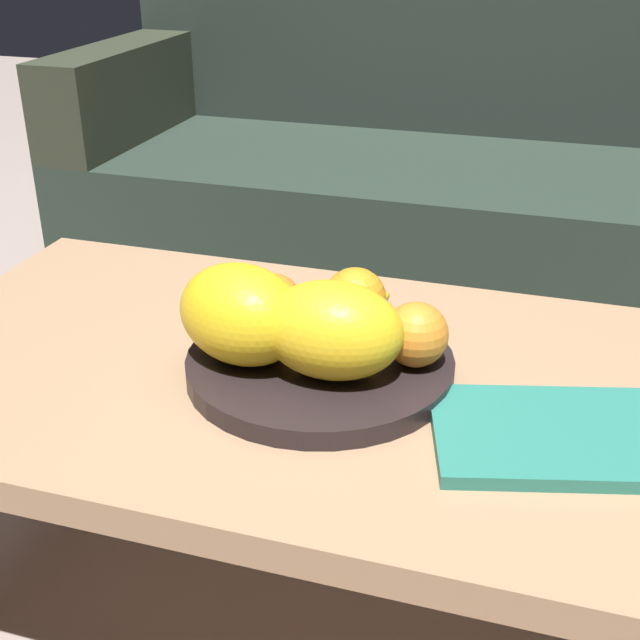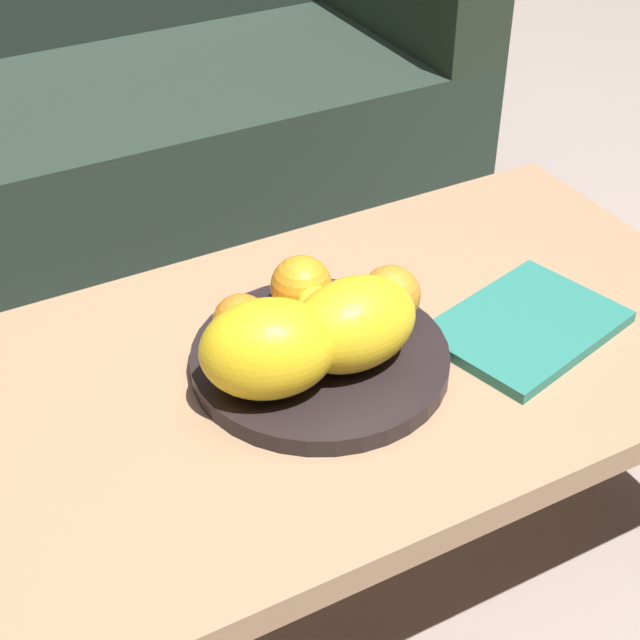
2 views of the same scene
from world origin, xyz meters
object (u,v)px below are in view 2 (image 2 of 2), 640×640
Objects in this scene: couch at (62,121)px; magazine at (526,326)px; fruit_bowl at (320,359)px; coffee_table at (327,386)px; melon_smaller_beside at (268,349)px; orange_right at (241,322)px; banana_bunch at (307,314)px; orange_left at (391,295)px; orange_front at (301,286)px; melon_large_front at (353,324)px.

magazine is (0.31, -1.15, 0.11)m from couch.
coffee_table is at bearing 24.19° from fruit_bowl.
melon_smaller_beside is at bearing -92.91° from couch.
orange_right is (0.01, 0.09, -0.02)m from melon_smaller_beside.
banana_bunch is at bearing 39.63° from melon_smaller_beside.
orange_left is at bearing -12.24° from orange_right.
coffee_table is 0.14m from orange_front.
orange_front is 0.11m from orange_right.
melon_large_front reaches higher than orange_front.
couch is 10.32× the size of melon_smaller_beside.
orange_right is at bearing -163.78° from orange_front.
orange_front is 1.04× the size of orange_left.
coffee_table is 6.95× the size of melon_large_front.
banana_bunch is at bearing -11.17° from orange_right.
couch is 23.17× the size of orange_right.
orange_front is 1.12× the size of orange_right.
orange_front is at bearing 77.22° from fruit_bowl.
orange_left is 0.11m from banana_bunch.
orange_right is at bearing 167.76° from orange_left.
magazine is (0.28, -0.11, -0.05)m from banana_bunch.
orange_left is at bearing 138.76° from magazine.
orange_right is (-0.08, 0.06, 0.05)m from fruit_bowl.
orange_left is (0.09, 0.05, -0.02)m from melon_large_front.
couch reaches higher than coffee_table.
melon_smaller_beside reaches higher than magazine.
melon_large_front is (0.03, -0.04, 0.07)m from fruit_bowl.
orange_front is 0.31m from magazine.
melon_large_front is at bearing -87.25° from orange_front.
couch reaches higher than melon_large_front.
banana_bunch is 0.30m from magazine.
melon_large_front is 0.11m from melon_smaller_beside.
coffee_table is 7.08× the size of melon_smaller_beside.
melon_large_front is 0.10m from orange_left.
couch is 1.20m from magazine.
melon_smaller_beside is at bearing 160.16° from magazine.
coffee_table is 4.66× the size of magazine.
melon_large_front is 0.67× the size of magazine.
couch is 1.01m from orange_front.
coffee_table is 0.15m from orange_right.
orange_left reaches higher than orange_right.
orange_front is at bearing 16.22° from orange_right.
magazine is at bearing -30.61° from orange_front.
banana_bunch is (-0.02, 0.08, -0.03)m from melon_large_front.
orange_left is 0.32× the size of magazine.
couch is 20.68× the size of orange_front.
melon_large_front is at bearing -74.00° from coffee_table.
fruit_bowl is 0.11m from orange_right.
orange_left is (0.10, 0.01, 0.11)m from coffee_table.
orange_right is (-0.09, 0.05, 0.10)m from coffee_table.
orange_left is 0.19m from magazine.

